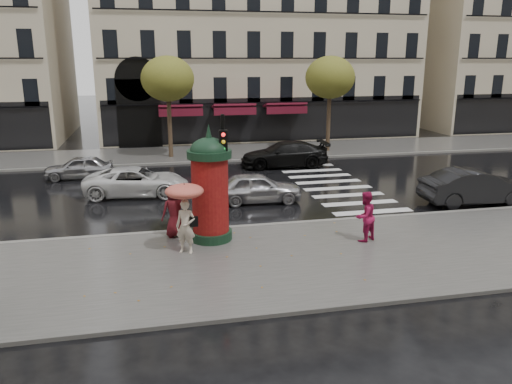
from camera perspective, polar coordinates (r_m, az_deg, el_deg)
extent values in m
plane|color=black|center=(16.84, 0.23, -7.53)|extent=(160.00, 160.00, 0.00)
cube|color=#474744|center=(16.37, 0.61, -8.00)|extent=(90.00, 7.00, 0.12)
cube|color=#474744|center=(34.94, -6.47, 4.38)|extent=(90.00, 6.00, 0.12)
cube|color=slate|center=(19.56, -1.65, -4.04)|extent=(90.00, 0.25, 0.14)
cube|color=slate|center=(32.01, -5.91, 3.44)|extent=(90.00, 0.25, 0.14)
cube|color=silver|center=(27.26, 8.26, 1.18)|extent=(3.60, 11.75, 0.01)
cube|color=#B7A88C|center=(46.28, -0.48, 19.42)|extent=(26.00, 14.00, 20.00)
cylinder|color=#38281C|center=(33.44, -9.86, 8.19)|extent=(0.28, 0.28, 5.20)
ellipsoid|color=#4B581B|center=(33.24, -10.07, 12.64)|extent=(3.40, 3.40, 2.89)
cylinder|color=#38281C|center=(35.61, 8.31, 8.66)|extent=(0.28, 0.28, 5.20)
ellipsoid|color=#4B581B|center=(35.43, 8.47, 12.84)|extent=(3.40, 3.40, 2.89)
imported|color=beige|center=(16.82, -8.03, -3.94)|extent=(0.79, 0.67, 1.84)
cylinder|color=black|center=(16.63, -8.11, -1.94)|extent=(0.02, 0.02, 1.16)
ellipsoid|color=red|center=(16.46, -8.19, 0.10)|extent=(1.27, 1.27, 0.45)
cone|color=black|center=(16.40, -8.22, 0.97)|extent=(0.04, 0.04, 0.10)
cube|color=black|center=(16.71, -7.11, -3.37)|extent=(0.27, 0.12, 0.34)
imported|color=#A21345|center=(18.15, 12.34, -2.75)|extent=(1.10, 1.01, 1.82)
imported|color=#4D0F15|center=(18.41, -9.31, -2.16)|extent=(1.08, 0.87, 1.93)
cylinder|color=black|center=(18.21, -5.15, -4.86)|extent=(1.51, 1.51, 0.32)
cylinder|color=maroon|center=(17.76, -5.26, -0.27)|extent=(1.30, 1.30, 2.70)
cylinder|color=black|center=(17.43, -5.37, 4.36)|extent=(1.56, 1.56, 0.27)
ellipsoid|color=black|center=(17.41, -5.38, 4.71)|extent=(1.34, 1.34, 0.94)
cone|color=black|center=(17.30, -5.44, 7.00)|extent=(0.22, 0.22, 0.49)
cylinder|color=black|center=(17.65, -3.73, 1.59)|extent=(0.13, 0.13, 4.50)
cube|color=black|center=(17.14, -3.76, 5.79)|extent=(0.30, 0.23, 0.79)
imported|color=#B5B5BA|center=(22.99, 0.12, 0.51)|extent=(4.16, 1.82, 1.39)
imported|color=black|center=(24.79, 23.76, 0.55)|extent=(4.97, 1.95, 1.61)
imported|color=silver|center=(24.81, -13.47, 1.17)|extent=(5.20, 2.82, 1.38)
imported|color=black|center=(30.71, 3.24, 4.34)|extent=(5.42, 2.40, 1.55)
imported|color=#99999D|center=(29.28, -19.58, 2.67)|extent=(3.73, 1.55, 1.26)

